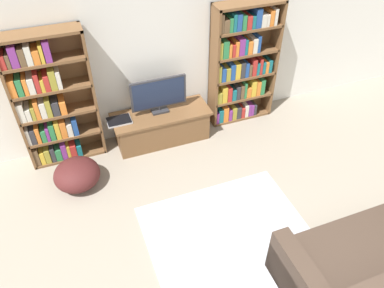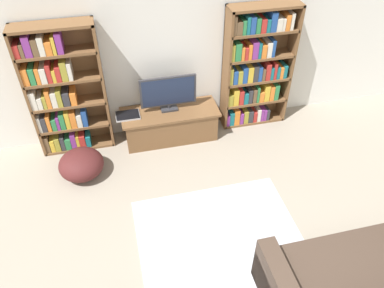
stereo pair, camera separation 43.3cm
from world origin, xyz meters
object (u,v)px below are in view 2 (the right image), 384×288
Objects in this scene: bookshelf_right at (255,69)px; laptop at (128,115)px; television at (168,93)px; beanbag_ottoman at (81,164)px; tv_stand at (170,124)px; bookshelf_left at (62,93)px.

bookshelf_right is 1.94m from laptop.
beanbag_ottoman is at bearing -156.64° from television.
television is at bearing 2.93° from laptop.
bookshelf_right is at bearing 3.86° from laptop.
tv_stand reaches higher than beanbag_ottoman.
bookshelf_left and bookshelf_right have the same top height.
television is at bearing 90.00° from tv_stand.
bookshelf_left is at bearing 179.92° from bookshelf_right.
tv_stand is at bearing -5.94° from bookshelf_left.
tv_stand is 1.77× the size of television.
tv_stand is 2.39× the size of beanbag_ottoman.
television is at bearing -175.71° from bookshelf_right.
beanbag_ottoman is at bearing -142.86° from laptop.
television is 1.52m from beanbag_ottoman.
beanbag_ottoman is at bearing -165.77° from bookshelf_right.
bookshelf_right is 1.31m from television.
television is (1.41, -0.10, -0.14)m from bookshelf_left.
beanbag_ottoman is at bearing -158.34° from tv_stand.
tv_stand is (-1.30, -0.14, -0.67)m from bookshelf_right.
bookshelf_right reaches higher than beanbag_ottoman.
beanbag_ottoman is (-0.70, -0.53, -0.30)m from laptop.
laptop is at bearing -177.07° from television.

